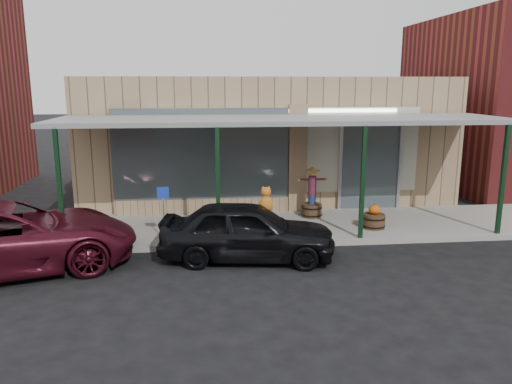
{
  "coord_description": "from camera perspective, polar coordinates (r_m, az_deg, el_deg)",
  "views": [
    {
      "loc": [
        -2.11,
        -9.69,
        4.0
      ],
      "look_at": [
        -0.83,
        2.6,
        1.31
      ],
      "focal_mm": 35.0,
      "sensor_mm": 36.0,
      "label": 1
    }
  ],
  "objects": [
    {
      "name": "ground",
      "position": [
        10.69,
        5.95,
        -9.74
      ],
      "size": [
        120.0,
        120.0,
        0.0
      ],
      "primitive_type": "plane",
      "color": "black",
      "rests_on": "ground"
    },
    {
      "name": "parked_sedan",
      "position": [
        11.5,
        -0.98,
        -4.44
      ],
      "size": [
        4.19,
        2.14,
        1.56
      ],
      "rotation": [
        0.0,
        0.0,
        1.44
      ],
      "color": "black",
      "rests_on": "ground"
    },
    {
      "name": "sidewalk",
      "position": [
        14.01,
        2.94,
        -3.98
      ],
      "size": [
        40.0,
        3.2,
        0.15
      ],
      "primitive_type": "cube",
      "color": "gray",
      "rests_on": "ground"
    },
    {
      "name": "storefront",
      "position": [
        18.07,
        0.77,
        6.24
      ],
      "size": [
        12.0,
        6.25,
        4.2
      ],
      "color": "#997F5E",
      "rests_on": "ground"
    },
    {
      "name": "awning",
      "position": [
        13.45,
        3.1,
        8.07
      ],
      "size": [
        12.0,
        3.0,
        3.04
      ],
      "color": "gray",
      "rests_on": "ground"
    },
    {
      "name": "block_buildings_near",
      "position": [
        19.33,
        6.46,
        11.53
      ],
      "size": [
        61.0,
        8.0,
        8.0
      ],
      "color": "maroon",
      "rests_on": "ground"
    },
    {
      "name": "barrel_pumpkin",
      "position": [
        13.91,
        13.32,
        -3.05
      ],
      "size": [
        0.6,
        0.6,
        0.7
      ],
      "rotation": [
        0.0,
        0.0,
        0.02
      ],
      "color": "brown",
      "rests_on": "sidewalk"
    },
    {
      "name": "handicap_sign",
      "position": [
        12.48,
        -10.53,
        -1.64
      ],
      "size": [
        0.29,
        0.04,
        1.38
      ],
      "rotation": [
        0.0,
        0.0,
        0.07
      ],
      "color": "gray",
      "rests_on": "sidewalk"
    },
    {
      "name": "barrel_scarecrow",
      "position": [
        14.71,
        6.41,
        -0.9
      ],
      "size": [
        0.92,
        0.67,
        1.51
      ],
      "rotation": [
        0.0,
        0.0,
        -0.17
      ],
      "color": "brown",
      "rests_on": "sidewalk"
    },
    {
      "name": "car_maroon",
      "position": [
        12.04,
        -26.67,
        -4.66
      ],
      "size": [
        5.97,
        4.07,
        1.52
      ],
      "primitive_type": "imported",
      "rotation": [
        0.0,
        0.0,
        1.88
      ],
      "color": "#490E1D",
      "rests_on": "ground"
    }
  ]
}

